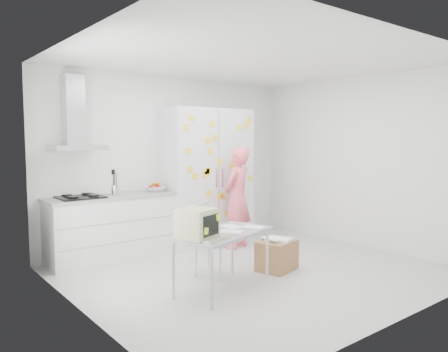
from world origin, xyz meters
TOP-DOWN VIEW (x-y plane):
  - floor at (0.00, 0.00)m, footprint 4.50×4.00m
  - walls at (0.00, 0.72)m, footprint 4.52×4.01m
  - ceiling at (0.00, 0.00)m, footprint 4.50×4.00m
  - counter_run at (-1.20, 1.70)m, footprint 1.84×0.63m
  - range_hood at (-1.65, 1.84)m, footprint 0.70×0.48m
  - tall_cabinet at (0.45, 1.67)m, footprint 1.50×0.68m
  - person at (0.61, 1.08)m, footprint 0.68×0.56m
  - desk at (-0.99, -0.32)m, footprint 1.36×0.95m
  - chair at (-0.56, 0.24)m, footprint 0.55×0.55m
  - cardboard_box at (0.26, -0.14)m, footprint 0.57×0.50m

SIDE VIEW (x-z plane):
  - floor at x=0.00m, z-range -0.02..0.00m
  - cardboard_box at x=0.26m, z-range -0.01..0.42m
  - counter_run at x=-1.20m, z-range -0.17..1.11m
  - chair at x=-0.56m, z-range 0.06..0.97m
  - desk at x=-0.99m, z-range 0.25..1.24m
  - person at x=0.61m, z-range 0.00..1.59m
  - tall_cabinet at x=0.45m, z-range 0.00..2.20m
  - walls at x=0.00m, z-range 0.00..2.70m
  - range_hood at x=-1.65m, z-range 1.45..2.46m
  - ceiling at x=0.00m, z-range 2.69..2.71m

